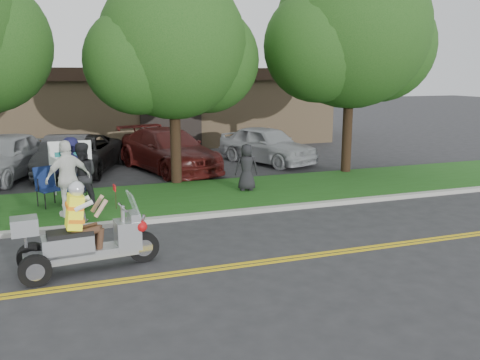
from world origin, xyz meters
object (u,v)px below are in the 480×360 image
object	(u,v)px
parked_car_left	(66,155)
parked_car_far_right	(267,145)
lawn_chair_b	(47,184)
spectator_adult_right	(68,179)
trike_scooter	(82,240)
parked_car_right	(168,150)
lawn_chair_a	(77,185)
spectator_adult_mid	(82,176)
parked_car_far_left	(3,156)
parked_car_mid	(80,155)

from	to	relation	value
parked_car_left	parked_car_far_right	size ratio (longest dim) A/B	0.95
lawn_chair_b	spectator_adult_right	xyz separation A→B (m)	(0.57, -1.33, 0.38)
trike_scooter	parked_car_right	distance (m)	10.35
lawn_chair_a	spectator_adult_mid	distance (m)	0.57
spectator_adult_right	parked_car_far_left	world-z (taller)	spectator_adult_right
lawn_chair_b	lawn_chair_a	bearing A→B (deg)	-43.16
lawn_chair_a	parked_car_left	distance (m)	5.34
parked_car_left	spectator_adult_right	bearing A→B (deg)	-76.80
lawn_chair_b	spectator_adult_mid	world-z (taller)	spectator_adult_mid
spectator_adult_mid	spectator_adult_right	size ratio (longest dim) A/B	0.92
parked_car_mid	lawn_chair_a	bearing A→B (deg)	-72.83
lawn_chair_a	parked_car_far_left	distance (m)	5.59
trike_scooter	parked_car_far_right	distance (m)	12.73
parked_car_left	parked_car_right	size ratio (longest dim) A/B	0.79
trike_scooter	parked_car_left	xyz separation A→B (m)	(-0.10, 10.23, 0.10)
spectator_adult_right	parked_car_far_right	world-z (taller)	spectator_adult_right
parked_car_far_left	parked_car_far_right	bearing A→B (deg)	21.93
spectator_adult_mid	parked_car_far_left	world-z (taller)	spectator_adult_mid
parked_car_far_left	parked_car_far_right	distance (m)	10.21
spectator_adult_mid	parked_car_mid	world-z (taller)	spectator_adult_mid
lawn_chair_b	parked_car_mid	size ratio (longest dim) A/B	0.21
parked_car_mid	spectator_adult_mid	bearing A→B (deg)	-71.20
spectator_adult_right	parked_car_left	bearing A→B (deg)	-109.40
spectator_adult_right	parked_car_far_left	xyz separation A→B (m)	(-2.11, 6.18, -0.26)
trike_scooter	lawn_chair_b	size ratio (longest dim) A/B	2.49
trike_scooter	parked_car_right	xyz separation A→B (m)	(3.69, 9.67, 0.19)
lawn_chair_b	spectator_adult_mid	xyz separation A→B (m)	(0.93, -0.65, 0.30)
lawn_chair_a	spectator_adult_mid	size ratio (longest dim) A/B	0.55
parked_car_right	parked_car_far_right	bearing A→B (deg)	-12.62
parked_car_far_left	parked_car_left	xyz separation A→B (m)	(2.15, 0.26, -0.11)
lawn_chair_a	parked_car_left	bearing A→B (deg)	104.17
parked_car_left	spectator_adult_mid	bearing A→B (deg)	-73.28
trike_scooter	parked_car_mid	xyz separation A→B (m)	(0.39, 10.28, 0.09)
lawn_chair_b	parked_car_far_left	bearing A→B (deg)	80.54
lawn_chair_a	parked_car_right	size ratio (longest dim) A/B	0.18
lawn_chair_a	trike_scooter	bearing A→B (deg)	-78.70
lawn_chair_a	parked_car_far_right	xyz separation A→B (m)	(7.88, 5.04, 0.11)
parked_car_right	parked_car_mid	bearing A→B (deg)	153.49
lawn_chair_b	spectator_adult_mid	distance (m)	1.17
parked_car_far_left	parked_car_left	world-z (taller)	parked_car_far_left
trike_scooter	spectator_adult_mid	size ratio (longest dim) A/B	1.50
parked_car_right	spectator_adult_right	bearing A→B (deg)	-139.13
spectator_adult_right	parked_car_right	bearing A→B (deg)	-142.11
lawn_chair_a	parked_car_mid	distance (m)	5.40
trike_scooter	parked_car_far_left	size ratio (longest dim) A/B	0.56
lawn_chair_b	parked_car_right	size ratio (longest dim) A/B	0.20
lawn_chair_a	lawn_chair_b	xyz separation A→B (m)	(-0.79, 0.23, 0.05)
spectator_adult_mid	parked_car_left	xyz separation A→B (m)	(-0.32, 5.77, -0.30)
lawn_chair_a	parked_car_far_right	distance (m)	9.36
lawn_chair_a	spectator_adult_right	size ratio (longest dim) A/B	0.51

